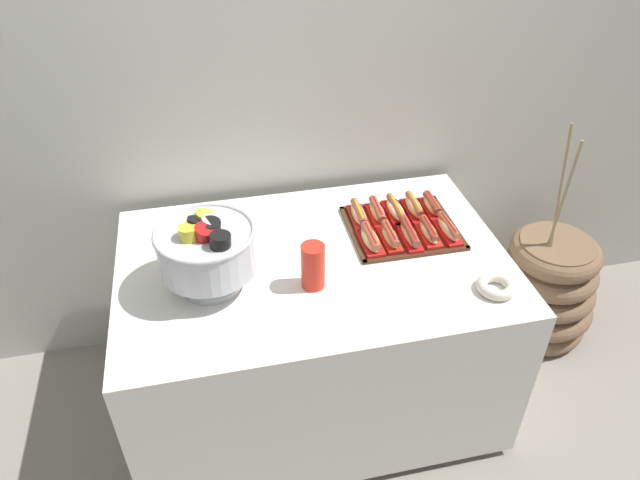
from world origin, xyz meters
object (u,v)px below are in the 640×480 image
at_px(hot_dog_5, 359,215).
at_px(donut, 496,286).
at_px(serving_tray, 402,228).
at_px(hot_dog_7, 396,210).
at_px(hot_dog_6, 377,212).
at_px(hot_dog_0, 370,240).
at_px(hot_dog_1, 390,237).
at_px(floor_vase, 544,288).
at_px(hot_dog_8, 414,207).
at_px(hot_dog_2, 410,234).
at_px(buffet_table, 314,329).
at_px(hot_dog_3, 429,232).
at_px(cup_stack, 313,266).
at_px(hot_dog_9, 432,206).
at_px(hot_dog_4, 448,229).
at_px(punch_bowl, 207,248).

relative_size(hot_dog_5, donut, 1.31).
distance_m(serving_tray, hot_dog_7, 0.09).
bearing_deg(hot_dog_6, hot_dog_0, -114.92).
bearing_deg(hot_dog_1, serving_tray, 47.25).
bearing_deg(floor_vase, donut, -140.92).
bearing_deg(hot_dog_8, hot_dog_2, -114.92).
distance_m(buffet_table, hot_dog_2, 0.54).
bearing_deg(hot_dog_8, hot_dog_6, 179.52).
relative_size(hot_dog_3, hot_dog_6, 0.97).
xyz_separation_m(hot_dog_2, donut, (0.19, -0.32, -0.02)).
relative_size(hot_dog_1, hot_dog_3, 0.95).
height_order(hot_dog_2, cup_stack, cup_stack).
xyz_separation_m(hot_dog_7, hot_dog_9, (0.15, -0.00, 0.00)).
bearing_deg(donut, hot_dog_6, 118.87).
bearing_deg(serving_tray, floor_vase, 4.74).
distance_m(hot_dog_6, donut, 0.55).
xyz_separation_m(floor_vase, hot_dog_5, (-0.91, 0.02, 0.54)).
bearing_deg(buffet_table, hot_dog_0, 6.07).
xyz_separation_m(serving_tray, hot_dog_9, (0.15, 0.08, 0.03)).
xyz_separation_m(hot_dog_4, donut, (0.04, -0.32, -0.02)).
height_order(hot_dog_4, hot_dog_8, same).
bearing_deg(cup_stack, buffet_table, 77.36).
height_order(hot_dog_8, punch_bowl, punch_bowl).
xyz_separation_m(hot_dog_0, hot_dog_8, (0.23, 0.16, 0.00)).
relative_size(floor_vase, hot_dog_0, 6.29).
height_order(serving_tray, hot_dog_1, hot_dog_1).
bearing_deg(hot_dog_2, hot_dog_4, -0.48).
xyz_separation_m(floor_vase, hot_dog_3, (-0.69, -0.15, 0.54)).
bearing_deg(hot_dog_0, hot_dog_1, -0.48).
distance_m(buffet_table, hot_dog_8, 0.62).
bearing_deg(hot_dog_7, hot_dog_4, -48.21).
xyz_separation_m(hot_dog_5, donut, (0.34, -0.49, -0.02)).
height_order(hot_dog_6, punch_bowl, punch_bowl).
xyz_separation_m(hot_dog_8, hot_dog_9, (0.07, -0.00, -0.00)).
relative_size(hot_dog_1, hot_dog_5, 0.89).
relative_size(hot_dog_6, cup_stack, 1.02).
xyz_separation_m(hot_dog_0, hot_dog_4, (0.30, -0.00, 0.00)).
bearing_deg(hot_dog_5, floor_vase, -1.27).
relative_size(hot_dog_1, donut, 1.17).
relative_size(hot_dog_2, donut, 1.36).
bearing_deg(hot_dog_8, hot_dog_4, -66.04).
bearing_deg(donut, hot_dog_7, 111.66).
bearing_deg(serving_tray, hot_dog_8, 47.25).
xyz_separation_m(serving_tray, hot_dog_5, (-0.15, 0.08, 0.03)).
distance_m(hot_dog_3, hot_dog_8, 0.17).
relative_size(floor_vase, donut, 8.12).
distance_m(hot_dog_1, hot_dog_8, 0.22).
relative_size(buffet_table, cup_stack, 8.45).
distance_m(floor_vase, hot_dog_9, 0.82).
relative_size(floor_vase, serving_tray, 2.63).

